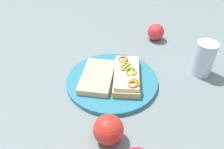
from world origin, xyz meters
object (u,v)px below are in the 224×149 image
(bread_slice_side, at_px, (97,76))
(apple_1, at_px, (156,32))
(sandwich, at_px, (127,76))
(plate, at_px, (112,81))
(drinking_glass, at_px, (204,59))
(apple_0, at_px, (108,130))

(bread_slice_side, distance_m, apple_1, 0.36)
(sandwich, relative_size, bread_slice_side, 1.11)
(plate, relative_size, apple_1, 4.31)
(sandwich, distance_m, apple_1, 0.32)
(sandwich, xyz_separation_m, apple_1, (-0.13, -0.29, 0.00))
(apple_1, height_order, drinking_glass, drinking_glass)
(plate, bearing_deg, sandwich, 176.61)
(plate, height_order, drinking_glass, drinking_glass)
(plate, distance_m, sandwich, 0.06)
(apple_1, bearing_deg, drinking_glass, 119.54)
(bread_slice_side, distance_m, apple_0, 0.23)
(apple_0, bearing_deg, plate, -91.56)
(sandwich, bearing_deg, bread_slice_side, -90.17)
(plate, relative_size, bread_slice_side, 1.78)
(plate, bearing_deg, apple_1, -122.32)
(bread_slice_side, bearing_deg, apple_1, 148.97)
(sandwich, xyz_separation_m, drinking_glass, (-0.26, -0.06, 0.03))
(plate, bearing_deg, apple_0, 88.44)
(sandwich, bearing_deg, apple_0, -10.90)
(bread_slice_side, xyz_separation_m, apple_1, (-0.23, -0.28, 0.01))
(sandwich, xyz_separation_m, apple_0, (0.05, 0.22, 0.01))
(drinking_glass, bearing_deg, sandwich, 13.02)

